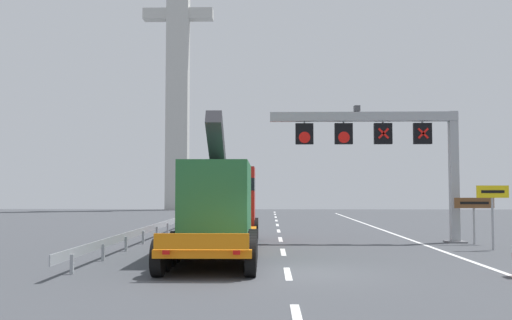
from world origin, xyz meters
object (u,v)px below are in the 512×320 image
object	(u,v)px
heavy_haul_truck_orange	(223,203)
tourist_info_sign_brown	(474,208)
overhead_lane_gantry	(389,139)
exit_sign_yellow	(493,202)
bridge_pylon_distant	(178,49)

from	to	relation	value
heavy_haul_truck_orange	tourist_info_sign_brown	size ratio (longest dim) A/B	6.50
overhead_lane_gantry	heavy_haul_truck_orange	bearing A→B (deg)	-156.10
overhead_lane_gantry	tourist_info_sign_brown	world-z (taller)	overhead_lane_gantry
heavy_haul_truck_orange	exit_sign_yellow	xyz separation A→B (m)	(11.41, 0.11, 0.05)
bridge_pylon_distant	overhead_lane_gantry	bearing A→B (deg)	-67.93
overhead_lane_gantry	exit_sign_yellow	distance (m)	5.75
overhead_lane_gantry	tourist_info_sign_brown	distance (m)	5.06
overhead_lane_gantry	exit_sign_yellow	bearing A→B (deg)	-42.91
overhead_lane_gantry	bridge_pylon_distant	bearing A→B (deg)	112.07
heavy_haul_truck_orange	bridge_pylon_distant	world-z (taller)	bridge_pylon_distant
overhead_lane_gantry	tourist_info_sign_brown	xyz separation A→B (m)	(3.71, -0.90, -3.33)
heavy_haul_truck_orange	overhead_lane_gantry	bearing A→B (deg)	23.90
heavy_haul_truck_orange	exit_sign_yellow	distance (m)	11.41
overhead_lane_gantry	exit_sign_yellow	world-z (taller)	overhead_lane_gantry
exit_sign_yellow	tourist_info_sign_brown	distance (m)	2.47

